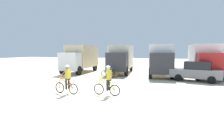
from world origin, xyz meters
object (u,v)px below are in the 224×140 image
Objects in this scene: supply_crate at (114,75)px; sedan_parked at (196,71)px; box_truck_avon_van at (160,58)px; bicycle_spare at (108,74)px; box_truck_white_box at (204,59)px; box_truck_tan_camper at (81,57)px; cyclist_orange_shirt at (67,80)px; box_truck_cream_rv at (121,58)px; cyclist_cowboy_hat at (108,81)px.

sedan_parked is at bearing -1.68° from supply_crate.
box_truck_avon_van reaches higher than bicycle_spare.
box_truck_white_box is 4.13× the size of bicycle_spare.
box_truck_tan_camper is 12.20m from cyclist_orange_shirt.
sedan_parked is at bearing -25.73° from box_truck_cream_rv.
box_truck_cream_rv is at bearing 102.94° from cyclist_cowboy_hat.
cyclist_orange_shirt is 7.70m from bicycle_spare.
cyclist_cowboy_hat is at bearing -77.06° from box_truck_cream_rv.
box_truck_cream_rv reaches higher than supply_crate.
box_truck_white_box is 1.54× the size of sedan_parked.
bicycle_spare is at bearing -128.98° from supply_crate.
bicycle_spare is at bearing -91.02° from box_truck_cream_rv.
sedan_parked is (13.14, -2.99, -0.99)m from box_truck_tan_camper.
cyclist_cowboy_hat reaches higher than sedan_parked.
box_truck_avon_van is 4.40m from box_truck_white_box.
box_truck_cream_rv is 12.01m from cyclist_orange_shirt.
cyclist_orange_shirt reaches higher than supply_crate.
supply_crate is (-8.72, -3.36, -1.67)m from box_truck_white_box.
supply_crate is (0.28, 8.27, -0.64)m from cyclist_orange_shirt.
box_truck_avon_van is at bearing 137.49° from sedan_parked.
box_truck_cream_rv is at bearing 96.18° from supply_crate.
box_truck_cream_rv is 3.85× the size of cyclist_orange_shirt.
sedan_parked is 11.36m from cyclist_orange_shirt.
sedan_parked is 7.77m from supply_crate.
cyclist_orange_shirt is (-4.64, -11.14, -1.03)m from box_truck_avon_van.
box_truck_avon_van is at bearing -9.76° from box_truck_cream_rv.
bicycle_spare is at bearing 110.62° from cyclist_cowboy_hat.
bicycle_spare is at bearing -144.33° from box_truck_avon_van.
cyclist_orange_shirt is 1.89× the size of supply_crate.
cyclist_cowboy_hat is at bearing -125.84° from sedan_parked.
box_truck_white_box is 3.80× the size of cyclist_cowboy_hat.
supply_crate is at bearing 88.03° from cyclist_orange_shirt.
box_truck_avon_van is 7.27× the size of supply_crate.
bicycle_spare is (-9.20, -3.95, -1.48)m from box_truck_white_box.
supply_crate is at bearing 178.32° from sedan_parked.
supply_crate is at bearing -27.10° from box_truck_tan_camper.
cyclist_orange_shirt is at bearing -88.58° from bicycle_spare.
box_truck_tan_camper is at bearing 152.90° from supply_crate.
box_truck_avon_van is at bearing 35.67° from bicycle_spare.
cyclist_orange_shirt is at bearing -91.97° from supply_crate.
box_truck_tan_camper is at bearing 167.17° from sedan_parked.
sedan_parked is (3.39, -3.10, -0.99)m from box_truck_avon_van.
box_truck_white_box is at bearing 21.06° from supply_crate.
cyclist_orange_shirt is 1.09× the size of bicycle_spare.
box_truck_avon_van reaches higher than cyclist_cowboy_hat.
box_truck_white_box is at bearing -2.11° from box_truck_cream_rv.
sedan_parked is 2.67× the size of bicycle_spare.
box_truck_cream_rv is 9.09m from sedan_parked.
sedan_parked is 2.46× the size of cyclist_cowboy_hat.
box_truck_tan_camper is 14.13m from box_truck_white_box.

